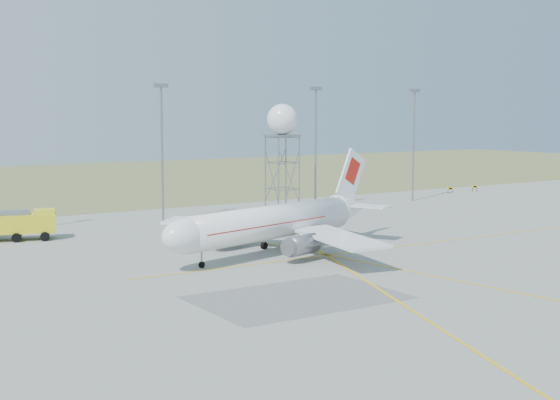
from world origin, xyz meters
TOP-DOWN VIEW (x-y plane):
  - grass_strip at (0.00, 140.00)m, footprint 400.00×120.00m
  - mast_b at (-10.00, 66.00)m, footprint 2.20×0.50m
  - mast_c at (18.00, 66.00)m, footprint 2.20×0.50m
  - mast_d at (40.00, 66.00)m, footprint 2.20×0.50m
  - taxi_sign_near at (55.60, 72.00)m, footprint 1.60×0.17m
  - taxi_sign_far at (62.60, 72.00)m, footprint 1.60×0.17m
  - airliner_main at (-10.34, 34.38)m, footprint 33.96×32.24m
  - radar_tower at (8.94, 62.31)m, footprint 4.86×4.86m
  - fire_truck at (-32.73, 59.92)m, footprint 10.18×6.00m

SIDE VIEW (x-z plane):
  - grass_strip at x=0.00m, z-range 0.00..0.03m
  - taxi_sign_near at x=55.60m, z-range 0.29..1.49m
  - taxi_sign_far at x=62.60m, z-range 0.29..1.49m
  - fire_truck at x=-32.73m, z-range -0.08..3.79m
  - airliner_main at x=-10.34m, z-range -2.27..9.44m
  - radar_tower at x=8.94m, z-range 1.08..18.68m
  - mast_b at x=-10.00m, z-range 1.82..22.32m
  - mast_c at x=18.00m, z-range 1.82..22.32m
  - mast_d at x=40.00m, z-range 1.82..22.32m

